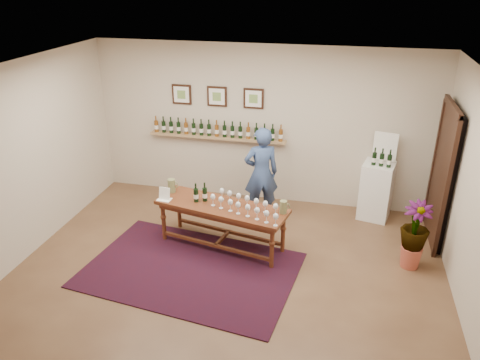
% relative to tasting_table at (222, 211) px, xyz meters
% --- Properties ---
extents(ground, '(6.00, 6.00, 0.00)m').
position_rel_tasting_table_xyz_m(ground, '(0.26, -0.71, -0.60)').
color(ground, brown).
rests_on(ground, ground).
extents(room_shell, '(6.00, 6.00, 6.00)m').
position_rel_tasting_table_xyz_m(room_shell, '(2.37, 1.15, 0.52)').
color(room_shell, beige).
rests_on(room_shell, ground).
extents(rug, '(3.14, 2.30, 0.02)m').
position_rel_tasting_table_xyz_m(rug, '(-0.27, -0.73, -0.59)').
color(rug, '#470C14').
rests_on(rug, ground).
extents(tasting_table, '(2.08, 1.03, 0.70)m').
position_rel_tasting_table_xyz_m(tasting_table, '(0.00, 0.00, 0.00)').
color(tasting_table, '#4C2413').
rests_on(tasting_table, ground).
extents(table_glasses, '(1.45, 0.80, 0.20)m').
position_rel_tasting_table_xyz_m(table_glasses, '(0.35, -0.09, 0.20)').
color(table_glasses, white).
rests_on(table_glasses, tasting_table).
extents(table_bottles, '(0.28, 0.18, 0.28)m').
position_rel_tasting_table_xyz_m(table_bottles, '(-0.34, 0.05, 0.24)').
color(table_bottles, black).
rests_on(table_bottles, tasting_table).
extents(pitcher_left, '(0.15, 0.15, 0.22)m').
position_rel_tasting_table_xyz_m(pitcher_left, '(-0.88, 0.26, 0.21)').
color(pitcher_left, olive).
rests_on(pitcher_left, tasting_table).
extents(pitcher_right, '(0.13, 0.13, 0.19)m').
position_rel_tasting_table_xyz_m(pitcher_right, '(0.93, -0.04, 0.20)').
color(pitcher_right, olive).
rests_on(pitcher_right, tasting_table).
extents(menu_card, '(0.22, 0.17, 0.19)m').
position_rel_tasting_table_xyz_m(menu_card, '(-0.90, -0.00, 0.20)').
color(menu_card, white).
rests_on(menu_card, tasting_table).
extents(display_pedestal, '(0.58, 0.58, 0.98)m').
position_rel_tasting_table_xyz_m(display_pedestal, '(2.29, 1.50, -0.11)').
color(display_pedestal, white).
rests_on(display_pedestal, ground).
extents(pedestal_bottles, '(0.31, 0.14, 0.30)m').
position_rel_tasting_table_xyz_m(pedestal_bottles, '(2.31, 1.40, 0.53)').
color(pedestal_bottles, black).
rests_on(pedestal_bottles, display_pedestal).
extents(info_sign, '(0.38, 0.10, 0.53)m').
position_rel_tasting_table_xyz_m(info_sign, '(2.36, 1.61, 0.65)').
color(info_sign, white).
rests_on(info_sign, display_pedestal).
extents(potted_plant, '(0.47, 0.47, 0.88)m').
position_rel_tasting_table_xyz_m(potted_plant, '(2.76, 0.08, -0.08)').
color(potted_plant, '#B5503C').
rests_on(potted_plant, ground).
extents(person, '(0.69, 0.58, 1.60)m').
position_rel_tasting_table_xyz_m(person, '(0.39, 1.08, 0.20)').
color(person, '#364D80').
rests_on(person, ground).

